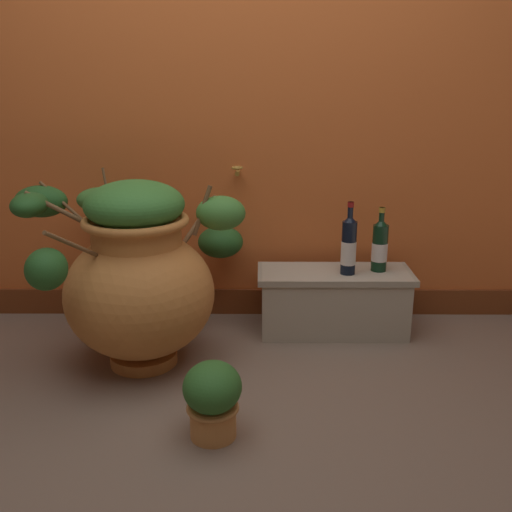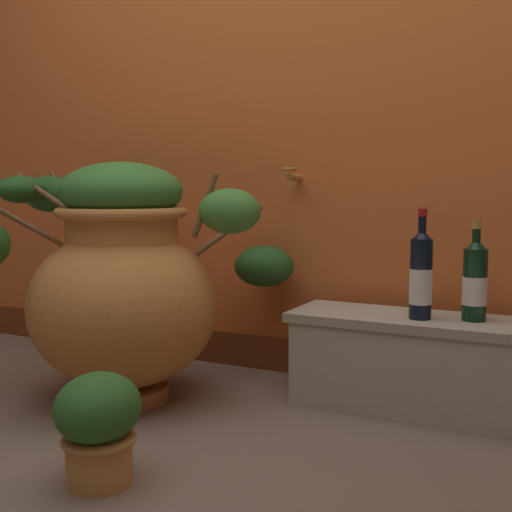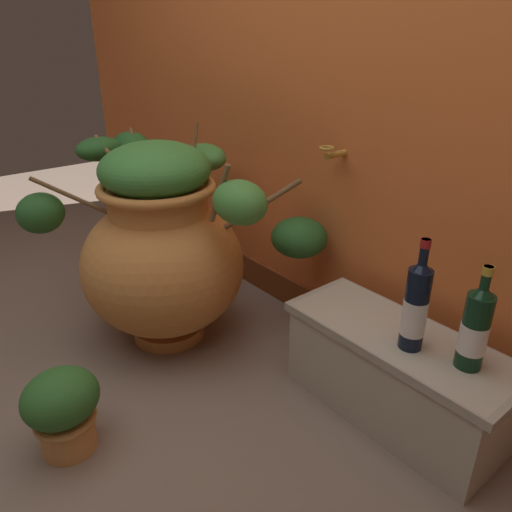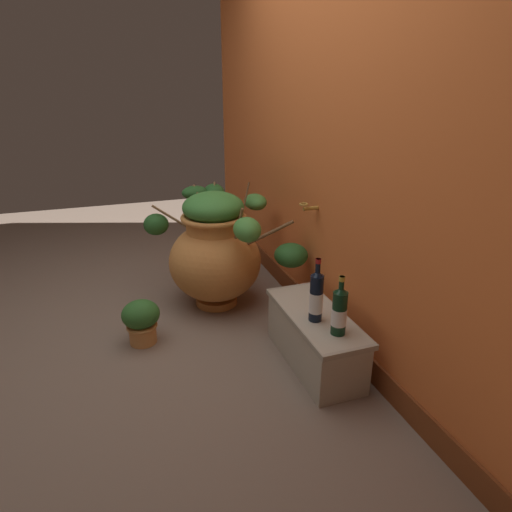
{
  "view_description": "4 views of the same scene",
  "coord_description": "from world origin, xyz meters",
  "px_view_note": "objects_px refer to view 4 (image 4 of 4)",
  "views": [
    {
      "loc": [
        0.13,
        -1.83,
        1.23
      ],
      "look_at": [
        0.12,
        0.75,
        0.43
      ],
      "focal_mm": 40.89,
      "sensor_mm": 36.0,
      "label": 1
    },
    {
      "loc": [
        1.04,
        -1.28,
        0.74
      ],
      "look_at": [
        -0.02,
        0.82,
        0.49
      ],
      "focal_mm": 46.61,
      "sensor_mm": 36.0,
      "label": 2
    },
    {
      "loc": [
        1.22,
        -0.29,
        1.19
      ],
      "look_at": [
        0.09,
        0.63,
        0.51
      ],
      "focal_mm": 34.23,
      "sensor_mm": 36.0,
      "label": 3
    },
    {
      "loc": [
        2.38,
        -0.12,
        1.5
      ],
      "look_at": [
        0.03,
        0.69,
        0.5
      ],
      "focal_mm": 30.44,
      "sensor_mm": 36.0,
      "label": 4
    }
  ],
  "objects_px": {
    "potted_shrub": "(141,320)",
    "wine_bottle_middle": "(339,311)",
    "terracotta_urn": "(217,250)",
    "wine_bottle_left": "(316,296)"
  },
  "relations": [
    {
      "from": "terracotta_urn",
      "to": "wine_bottle_left",
      "type": "relative_size",
      "value": 2.83
    },
    {
      "from": "terracotta_urn",
      "to": "wine_bottle_left",
      "type": "xyz_separation_m",
      "value": [
        0.95,
        0.3,
        0.05
      ]
    },
    {
      "from": "wine_bottle_middle",
      "to": "potted_shrub",
      "type": "distance_m",
      "value": 1.22
    },
    {
      "from": "wine_bottle_middle",
      "to": "potted_shrub",
      "type": "relative_size",
      "value": 1.12
    },
    {
      "from": "terracotta_urn",
      "to": "potted_shrub",
      "type": "bearing_deg",
      "value": -58.06
    },
    {
      "from": "wine_bottle_middle",
      "to": "potted_shrub",
      "type": "xyz_separation_m",
      "value": [
        -0.75,
        -0.92,
        -0.29
      ]
    },
    {
      "from": "wine_bottle_middle",
      "to": "potted_shrub",
      "type": "height_order",
      "value": "wine_bottle_middle"
    },
    {
      "from": "potted_shrub",
      "to": "terracotta_urn",
      "type": "bearing_deg",
      "value": 121.94
    },
    {
      "from": "terracotta_urn",
      "to": "wine_bottle_middle",
      "type": "relative_size",
      "value": 3.17
    },
    {
      "from": "potted_shrub",
      "to": "wine_bottle_middle",
      "type": "bearing_deg",
      "value": 50.8
    }
  ]
}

